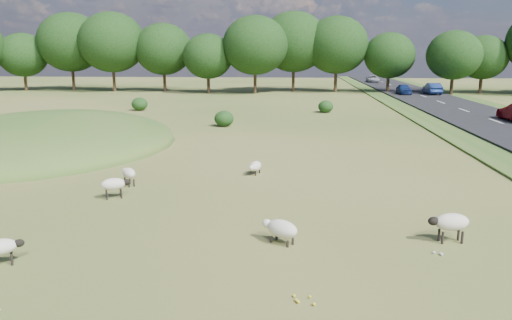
{
  "coord_description": "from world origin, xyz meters",
  "views": [
    {
      "loc": [
        3.75,
        -17.74,
        5.71
      ],
      "look_at": [
        2.0,
        4.0,
        1.0
      ],
      "focal_mm": 35.0,
      "sensor_mm": 36.0,
      "label": 1
    }
  ],
  "objects": [
    {
      "name": "car_2",
      "position": [
        21.9,
        51.13,
        1.0
      ],
      "size": [
        1.59,
        4.55,
        1.5
      ],
      "primitive_type": "imported",
      "rotation": [
        0.0,
        0.0,
        3.14
      ],
      "color": "navy",
      "rests_on": "road"
    },
    {
      "name": "ground",
      "position": [
        0.0,
        20.0,
        0.0
      ],
      "size": [
        160.0,
        160.0,
        0.0
      ],
      "primitive_type": "plane",
      "color": "#38581B",
      "rests_on": "ground"
    },
    {
      "name": "shrubs",
      "position": [
        -3.33,
        27.75,
        0.63
      ],
      "size": [
        20.07,
        11.86,
        1.31
      ],
      "color": "black",
      "rests_on": "ground"
    },
    {
      "name": "car_3",
      "position": [
        18.1,
        78.98,
        0.86
      ],
      "size": [
        2.03,
        4.41,
        1.23
      ],
      "primitive_type": "imported",
      "color": "#B6B9BF",
      "rests_on": "road"
    },
    {
      "name": "sheep_4",
      "position": [
        -4.18,
        -5.59,
        0.53
      ],
      "size": [
        1.07,
        0.83,
        0.76
      ],
      "rotation": [
        0.0,
        0.0,
        0.53
      ],
      "color": "beige",
      "rests_on": "ground"
    },
    {
      "name": "car_1",
      "position": [
        18.1,
        50.92,
        0.92
      ],
      "size": [
        1.58,
        3.93,
        1.34
      ],
      "primitive_type": "imported",
      "color": "navy",
      "rests_on": "road"
    },
    {
      "name": "sheep_1",
      "position": [
        3.36,
        -3.35,
        0.47
      ],
      "size": [
        1.28,
        1.08,
        0.75
      ],
      "rotation": [
        0.0,
        0.0,
        2.53
      ],
      "color": "beige",
      "rests_on": "ground"
    },
    {
      "name": "sheep_0",
      "position": [
        -3.49,
        2.88,
        0.55
      ],
      "size": [
        0.95,
        1.06,
        0.79
      ],
      "rotation": [
        0.0,
        0.0,
        2.24
      ],
      "color": "beige",
      "rests_on": "ground"
    },
    {
      "name": "sheep_5",
      "position": [
        -3.41,
        0.91,
        0.58
      ],
      "size": [
        1.19,
        0.87,
        0.83
      ],
      "rotation": [
        0.0,
        0.0,
        0.45
      ],
      "color": "beige",
      "rests_on": "ground"
    },
    {
      "name": "mound",
      "position": [
        -12.0,
        12.0,
        0.0
      ],
      "size": [
        16.0,
        20.0,
        4.0
      ],
      "primitive_type": "ellipsoid",
      "color": "#33561E",
      "rests_on": "ground"
    },
    {
      "name": "sheep_2",
      "position": [
        1.85,
        5.36,
        0.4
      ],
      "size": [
        0.72,
        1.14,
        0.63
      ],
      "rotation": [
        0.0,
        0.0,
        4.42
      ],
      "color": "beige",
      "rests_on": "ground"
    },
    {
      "name": "road",
      "position": [
        20.0,
        30.0,
        0.12
      ],
      "size": [
        8.0,
        150.0,
        0.25
      ],
      "primitive_type": "cube",
      "color": "black",
      "rests_on": "ground"
    },
    {
      "name": "treeline",
      "position": [
        -1.06,
        55.44,
        6.57
      ],
      "size": [
        96.28,
        14.66,
        11.7
      ],
      "color": "black",
      "rests_on": "ground"
    },
    {
      "name": "sheep_3",
      "position": [
        8.51,
        -2.86,
        0.64
      ],
      "size": [
        1.31,
        0.69,
        0.92
      ],
      "rotation": [
        0.0,
        0.0,
        3.27
      ],
      "color": "beige",
      "rests_on": "ground"
    }
  ]
}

